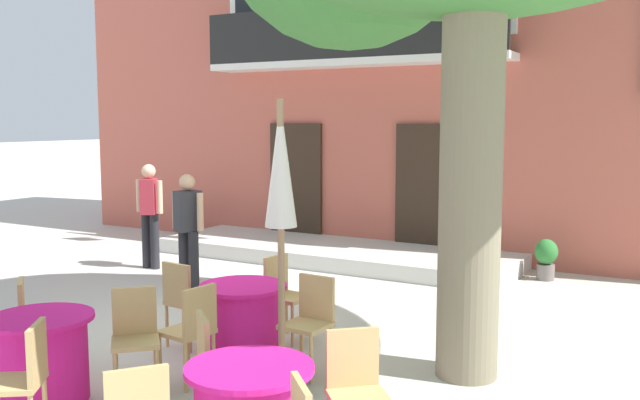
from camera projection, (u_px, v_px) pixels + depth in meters
The scene contains 19 objects.
ground_plane at pixel (222, 329), 7.93m from camera, with size 120.00×120.00×0.00m, color beige.
building_facade at pixel (404, 50), 13.91m from camera, with size 13.00×5.09×7.50m.
entrance_step_platform at pixel (333, 253), 11.80m from camera, with size 6.19×1.87×0.25m, color silver.
cafe_table_near_tree at pixel (243, 321), 6.88m from camera, with size 0.86×0.86×0.76m.
cafe_chair_near_tree_0 at pixel (284, 291), 7.52m from camera, with size 0.43×0.43×0.91m.
cafe_chair_near_tree_1 at pixel (184, 298), 7.24m from camera, with size 0.44×0.44×0.91m.
cafe_chair_near_tree_2 at pixel (192, 327), 6.22m from camera, with size 0.45×0.45×0.91m.
cafe_chair_near_tree_3 at pixel (311, 317), 6.52m from camera, with size 0.42×0.42×0.91m.
cafe_table_middle at pixel (43, 359), 5.79m from camera, with size 0.86×0.86×0.76m.
cafe_chair_middle_1 at pixel (23, 375), 5.04m from camera, with size 0.56×0.56×0.91m.
cafe_chair_middle_2 at pixel (135, 333), 6.05m from camera, with size 0.57×0.57×0.91m.
cafe_chair_middle_3 at pixel (34, 320), 6.45m from camera, with size 0.56×0.56×0.91m.
cafe_chair_front_0 at pixel (356, 386), 4.84m from camera, with size 0.56×0.56×0.91m.
cafe_chair_front_1 at pixel (217, 363), 5.29m from camera, with size 0.56×0.56×0.91m.
cafe_umbrella at pixel (281, 202), 6.01m from camera, with size 0.44×0.44×2.55m.
ground_planter_left at pixel (182, 222), 13.59m from camera, with size 0.38×0.38×0.69m.
ground_planter_right at pixel (546, 257), 10.32m from camera, with size 0.34×0.34×0.61m.
pedestrian_near_entrance at pixel (150, 210), 11.07m from camera, with size 0.53×0.40×1.67m.
pedestrian_mid_plaza at pixel (188, 225), 9.62m from camera, with size 0.53×0.40×1.63m.
Camera 1 is at (4.79, -6.14, 2.37)m, focal length 39.10 mm.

